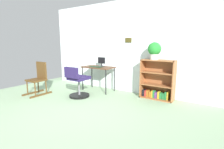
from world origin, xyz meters
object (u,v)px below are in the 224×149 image
at_px(keyboard, 96,67).
at_px(monitor, 102,62).
at_px(desk, 98,69).
at_px(rocking_chair, 39,78).
at_px(bookshelf_low, 158,82).
at_px(potted_plant_on_shelf, 154,50).
at_px(office_chair, 78,84).

bearing_deg(keyboard, monitor, 77.76).
bearing_deg(desk, rocking_chair, -134.65).
xyz_separation_m(keyboard, rocking_chair, (-1.14, -1.05, -0.27)).
height_order(bookshelf_low, potted_plant_on_shelf, potted_plant_on_shelf).
height_order(desk, monitor, monitor).
relative_size(keyboard, rocking_chair, 0.44).
xyz_separation_m(office_chair, bookshelf_low, (1.73, 1.03, 0.07)).
bearing_deg(desk, bookshelf_low, 8.29).
xyz_separation_m(rocking_chair, potted_plant_on_shelf, (2.72, 1.34, 0.76)).
distance_m(keyboard, rocking_chair, 1.57).
distance_m(desk, keyboard, 0.14).
distance_m(monitor, keyboard, 0.25).
bearing_deg(office_chair, rocking_chair, -161.05).
bearing_deg(potted_plant_on_shelf, bookshelf_low, 31.14).
bearing_deg(rocking_chair, potted_plant_on_shelf, 26.26).
relative_size(monitor, bookshelf_low, 0.27).
xyz_separation_m(desk, office_chair, (-0.06, -0.78, -0.29)).
bearing_deg(desk, office_chair, -94.10).
xyz_separation_m(desk, bookshelf_low, (1.68, 0.24, -0.21)).
bearing_deg(bookshelf_low, keyboard, -168.03).
distance_m(rocking_chair, bookshelf_low, 3.15).
bearing_deg(monitor, potted_plant_on_shelf, 3.10).
bearing_deg(bookshelf_low, potted_plant_on_shelf, -148.86).
bearing_deg(monitor, office_chair, -96.69).
bearing_deg(monitor, desk, -114.90).
height_order(keyboard, bookshelf_low, bookshelf_low).
distance_m(rocking_chair, potted_plant_on_shelf, 3.13).
height_order(monitor, office_chair, monitor).
distance_m(monitor, potted_plant_on_shelf, 1.58).
bearing_deg(bookshelf_low, office_chair, -149.30).
distance_m(office_chair, potted_plant_on_shelf, 2.08).
relative_size(monitor, potted_plant_on_shelf, 0.63).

